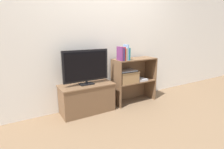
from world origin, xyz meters
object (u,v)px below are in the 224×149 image
at_px(storage_basket_left, 126,76).
at_px(book_crimson, 123,54).
at_px(book_navy, 122,54).
at_px(tv_stand, 87,98).
at_px(laptop, 127,71).
at_px(tv, 86,66).
at_px(book_plum, 120,54).
at_px(book_skyblue, 126,52).
at_px(magazine_stack, 140,79).
at_px(book_tan, 125,54).
at_px(book_teal, 127,54).

bearing_deg(storage_basket_left, book_crimson, -157.48).
bearing_deg(storage_basket_left, book_navy, -161.73).
distance_m(tv_stand, laptop, 0.83).
distance_m(tv, book_plum, 0.60).
bearing_deg(book_crimson, tv_stand, 172.24).
bearing_deg(tv_stand, book_navy, -8.12).
relative_size(tv_stand, storage_basket_left, 2.36).
bearing_deg(book_skyblue, storage_basket_left, 42.11).
xyz_separation_m(book_plum, magazine_stack, (0.47, 0.02, -0.50)).
relative_size(book_plum, book_tan, 1.15).
bearing_deg(tv, magazine_stack, -3.32).
xyz_separation_m(tv_stand, book_teal, (0.72, -0.09, 0.68)).
relative_size(tv, book_tan, 3.72).
bearing_deg(laptop, tv, 177.04).
relative_size(book_skyblue, laptop, 0.77).
bearing_deg(storage_basket_left, book_skyblue, -137.89).
distance_m(tv, book_tan, 0.68).
distance_m(tv_stand, tv, 0.52).
bearing_deg(book_navy, book_teal, 0.00).
distance_m(tv, book_crimson, 0.66).
bearing_deg(book_skyblue, book_plum, 180.00).
bearing_deg(book_crimson, magazine_stack, 3.42).
height_order(book_tan, storage_basket_left, book_tan).
distance_m(book_crimson, laptop, 0.33).
xyz_separation_m(tv_stand, book_navy, (0.60, -0.09, 0.68)).
xyz_separation_m(book_tan, book_teal, (0.06, -0.00, 0.00)).
bearing_deg(laptop, magazine_stack, -4.24).
height_order(book_skyblue, book_teal, book_skyblue).
bearing_deg(laptop, book_navy, -161.73).
bearing_deg(tv, storage_basket_left, -2.96).
xyz_separation_m(tv_stand, book_crimson, (0.63, -0.09, 0.69)).
distance_m(book_plum, laptop, 0.36).
xyz_separation_m(book_tan, laptop, (0.08, 0.05, -0.30)).
height_order(book_crimson, storage_basket_left, book_crimson).
bearing_deg(magazine_stack, book_crimson, -176.58).
bearing_deg(laptop, book_tan, -149.88).
bearing_deg(book_tan, book_crimson, -180.00).
bearing_deg(tv, book_crimson, -7.62).
bearing_deg(book_crimson, book_tan, 0.00).
distance_m(tv_stand, book_skyblue, 0.99).
distance_m(tv_stand, book_tan, 0.95).
relative_size(tv_stand, laptop, 2.56).
height_order(book_skyblue, laptop, book_skyblue).
height_order(tv, magazine_stack, tv).
xyz_separation_m(book_plum, book_teal, (0.15, 0.00, -0.01)).
bearing_deg(book_teal, book_tan, 180.00).
xyz_separation_m(tv_stand, magazine_stack, (1.03, -0.06, 0.19)).
height_order(book_navy, book_teal, book_navy).
bearing_deg(book_teal, magazine_stack, 4.35).
distance_m(book_skyblue, storage_basket_left, 0.43).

